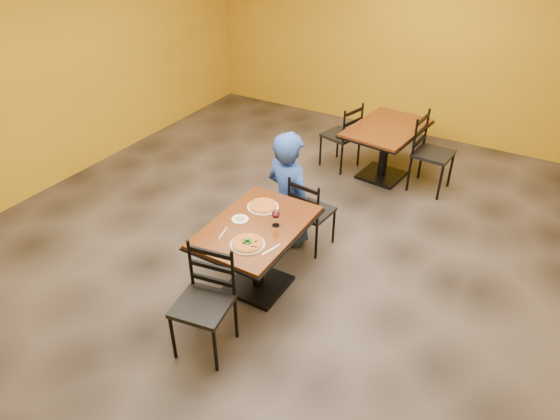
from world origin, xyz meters
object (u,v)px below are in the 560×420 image
Objects in this scene: chair_main_near at (203,306)px; plate_far at (263,207)px; table_main at (257,242)px; pizza_far at (263,205)px; chair_second_right at (433,154)px; side_plate at (240,219)px; chair_second_left at (341,135)px; plate_main at (247,244)px; pizza_main at (247,243)px; chair_main_far at (312,211)px; wine_glass at (276,217)px; diner at (289,188)px; table_second at (386,140)px.

chair_main_near is 3.12× the size of plate_far.
table_main is 0.38m from pizza_far.
side_plate is at bearing 162.62° from chair_second_right.
chair_second_left reaches higher than plate_main.
pizza_main is (0.49, -3.09, 0.30)m from chair_second_left.
chair_main_near is 1.79m from chair_main_far.
chair_second_left is at bearing 101.49° from wine_glass.
chair_second_left is at bearing 93.99° from chair_second_right.
chair_second_right reaches higher than chair_main_far.
wine_glass is at bearing 28.02° from table_main.
diner is (-0.15, 0.90, 0.10)m from table_main.
chair_main_near reaches higher than plate_main.
table_second is 4.65× the size of pizza_main.
diner is 0.62m from pizza_far.
table_second is at bearing 86.95° from pizza_main.
chair_main_near reaches higher than chair_main_far.
side_plate is at bearing 133.47° from plate_main.
chair_main_far reaches higher than pizza_main.
diner reaches higher than chair_main_far.
side_plate is (-0.18, -0.00, 0.20)m from table_main.
side_plate is at bearing -165.50° from wine_glass.
table_main is 0.38m from pizza_main.
plate_main is 1.00× the size of plate_far.
chair_main_near is at bearing -76.29° from side_plate.
chair_second_right is (1.31, 0.00, 0.03)m from chair_second_left.
pizza_far is (-0.25, -0.60, 0.33)m from chair_main_far.
plate_main is at bearing 74.65° from chair_main_near.
chair_main_near is 0.67m from pizza_main.
wine_glass is (0.27, -0.21, 0.07)m from pizza_far.
diner reaches higher than side_plate.
table_main is 1.21× the size of chair_second_right.
pizza_main is at bearing 169.18° from chair_second_right.
diner is 1.22m from pizza_main.
chair_main_far is 3.16× the size of pizza_far.
diner reaches higher than chair_second_left.
chair_main_near reaches higher than wine_glass.
table_main is 7.69× the size of side_plate.
chair_main_far is (-0.13, -1.90, -0.11)m from table_second.
chair_second_right is at bearing -106.42° from chair_main_far.
chair_second_right is 3.57× the size of pizza_main.
plate_main and side_plate have the same top height.
chair_main_far is at bearing 91.78° from wine_glass.
pizza_far is (-1.02, -2.50, 0.26)m from chair_second_right.
chair_second_right is at bearing 75.20° from pizza_main.
chair_second_left is (-0.43, 3.69, -0.01)m from chair_main_near.
diner is 8.20× the size of side_plate.
chair_second_right is (0.65, -0.00, -0.05)m from table_second.
table_second is 2.73m from wine_glass.
plate_main is 0.40m from side_plate.
wine_glass is at bearing 128.49° from diner.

